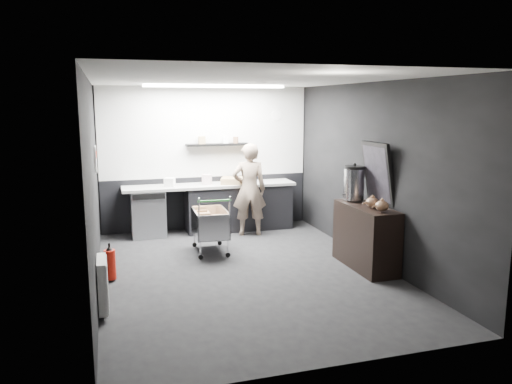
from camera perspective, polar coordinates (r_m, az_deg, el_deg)
name	(u,v)px	position (r m, az deg, el deg)	size (l,w,h in m)	color
floor	(245,272)	(7.25, -1.27, -9.11)	(5.50, 5.50, 0.00)	black
ceiling	(244,80)	(6.85, -1.36, 12.73)	(5.50, 5.50, 0.00)	silver
wall_back	(206,158)	(9.58, -5.72, 3.85)	(5.50, 5.50, 0.00)	black
wall_front	(329,224)	(4.38, 8.35, -3.69)	(5.50, 5.50, 0.00)	black
wall_left	(94,186)	(6.68, -18.08, 0.68)	(5.50, 5.50, 0.00)	black
wall_right	(373,173)	(7.70, 13.20, 2.10)	(5.50, 5.50, 0.00)	black
kitchen_wall_panel	(206,132)	(9.52, -5.75, 6.83)	(3.95, 0.02, 1.70)	silver
dado_panel	(207,202)	(9.69, -5.61, -1.17)	(3.95, 0.02, 1.00)	black
floating_shelf	(218,144)	(9.47, -4.40, 5.44)	(1.20, 0.22, 0.04)	black
wall_clock	(276,116)	(9.86, 2.33, 8.73)	(0.20, 0.20, 0.03)	white
poster	(96,159)	(7.94, -17.84, 3.58)	(0.02, 0.30, 0.40)	white
poster_red_band	(96,155)	(7.94, -17.83, 4.08)	(0.01, 0.22, 0.10)	red
radiator	(103,284)	(6.05, -17.13, -10.02)	(0.10, 0.50, 0.60)	white
ceiling_strip	(215,86)	(8.65, -4.69, 11.95)	(2.40, 0.20, 0.04)	white
prep_counter	(217,207)	(9.43, -4.43, -1.73)	(3.20, 0.61, 0.90)	black
person	(249,190)	(9.05, -0.77, 0.29)	(0.62, 0.40, 1.69)	#B9A892
shopping_cart	(210,225)	(8.10, -5.28, -3.77)	(0.54, 0.88, 0.95)	silver
sideboard	(366,228)	(7.49, 12.41, -4.05)	(0.53, 1.23, 1.84)	black
fire_extinguisher	(110,263)	(7.11, -16.34, -7.84)	(0.15, 0.15, 0.50)	#B9180C
cardboard_box	(236,181)	(9.37, -2.25, 1.32)	(0.56, 0.42, 0.11)	#94794F
pink_tub	(207,179)	(9.29, -5.64, 1.44)	(0.19, 0.19, 0.19)	beige
white_container	(170,182)	(9.14, -9.84, 1.10)	(0.18, 0.14, 0.16)	white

